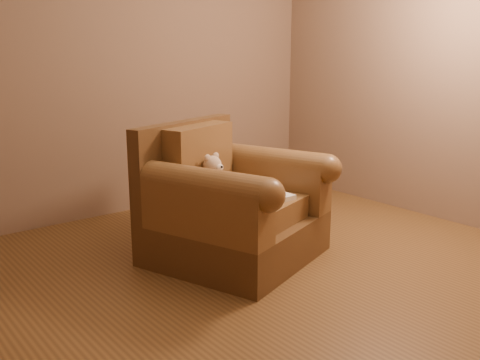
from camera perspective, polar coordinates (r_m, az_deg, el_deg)
floor at (r=3.54m, az=3.96°, el=-10.49°), size 4.00×4.00×0.00m
room at (r=3.24m, az=4.48°, el=18.36°), size 4.02×4.02×2.71m
armchair at (r=3.79m, az=-1.09°, el=-2.89°), size 1.32×1.29×0.95m
teddy_bear at (r=3.75m, az=-2.63°, el=0.07°), size 0.22×0.25×0.30m
guidebook at (r=3.61m, az=2.11°, el=-2.03°), size 0.45×0.28×0.04m
side_table at (r=4.53m, az=2.14°, el=-1.14°), size 0.38×0.38×0.54m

